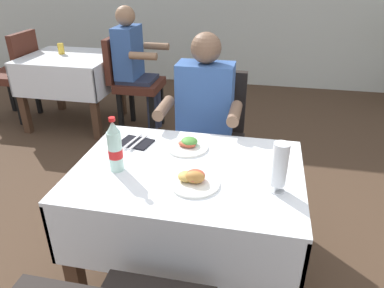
{
  "coord_description": "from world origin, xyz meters",
  "views": [
    {
      "loc": [
        0.29,
        -1.39,
        1.65
      ],
      "look_at": [
        -0.03,
        0.16,
        0.83
      ],
      "focal_mm": 33.75,
      "sensor_mm": 36.0,
      "label": 1
    }
  ],
  "objects": [
    {
      "name": "chair_far_diner_seat",
      "position": [
        -0.03,
        0.85,
        0.55
      ],
      "size": [
        0.44,
        0.5,
        0.97
      ],
      "color": "black",
      "rests_on": "ground"
    },
    {
      "name": "seated_diner_far",
      "position": [
        -0.07,
        0.74,
        0.71
      ],
      "size": [
        0.5,
        0.46,
        1.26
      ],
      "color": "#282D42",
      "rests_on": "ground"
    },
    {
      "name": "background_table_tumbler",
      "position": [
        -1.83,
        2.07,
        0.81
      ],
      "size": [
        0.06,
        0.06,
        0.11
      ],
      "primitive_type": "cylinder",
      "color": "gold",
      "rests_on": "background_dining_table"
    },
    {
      "name": "background_patron",
      "position": [
        -1.0,
        2.01,
        0.71
      ],
      "size": [
        0.46,
        0.5,
        1.26
      ],
      "color": "#282D42",
      "rests_on": "ground"
    },
    {
      "name": "plate_near_camera",
      "position": [
        0.02,
        -0.07,
        0.78
      ],
      "size": [
        0.22,
        0.22,
        0.07
      ],
      "color": "white",
      "rests_on": "main_dining_table"
    },
    {
      "name": "background_chair_left",
      "position": [
        -2.38,
        2.01,
        0.55
      ],
      "size": [
        0.5,
        0.44,
        0.97
      ],
      "color": "#4C2319",
      "rests_on": "ground"
    },
    {
      "name": "napkin_cutlery_set",
      "position": [
        -0.36,
        0.26,
        0.76
      ],
      "size": [
        0.19,
        0.2,
        0.01
      ],
      "color": "black",
      "rests_on": "main_dining_table"
    },
    {
      "name": "beer_glass_left",
      "position": [
        0.39,
        -0.05,
        0.87
      ],
      "size": [
        0.07,
        0.07,
        0.23
      ],
      "color": "white",
      "rests_on": "main_dining_table"
    },
    {
      "name": "main_dining_table",
      "position": [
        -0.03,
        0.06,
        0.57
      ],
      "size": [
        1.09,
        0.79,
        0.75
      ],
      "color": "white",
      "rests_on": "ground"
    },
    {
      "name": "background_dining_table",
      "position": [
        -1.72,
        2.01,
        0.56
      ],
      "size": [
        0.91,
        0.8,
        0.75
      ],
      "color": "white",
      "rests_on": "ground"
    },
    {
      "name": "background_chair_right",
      "position": [
        -1.05,
        2.01,
        0.55
      ],
      "size": [
        0.5,
        0.44,
        0.97
      ],
      "color": "#4C2319",
      "rests_on": "ground"
    },
    {
      "name": "plate_far_diner",
      "position": [
        -0.08,
        0.26,
        0.77
      ],
      "size": [
        0.22,
        0.22,
        0.05
      ],
      "color": "white",
      "rests_on": "main_dining_table"
    },
    {
      "name": "cola_bottle_primary",
      "position": [
        -0.36,
        -0.02,
        0.87
      ],
      "size": [
        0.07,
        0.07,
        0.27
      ],
      "color": "silver",
      "rests_on": "main_dining_table"
    }
  ]
}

